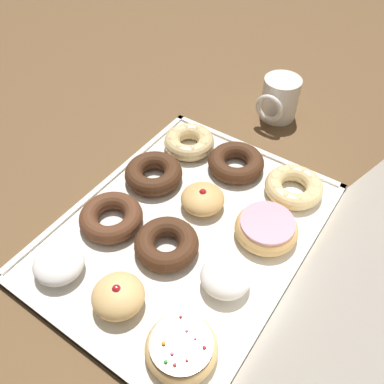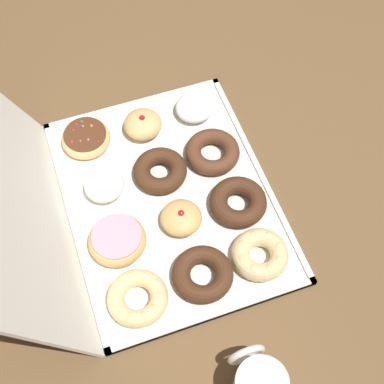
% 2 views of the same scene
% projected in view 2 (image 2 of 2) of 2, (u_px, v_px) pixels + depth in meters
% --- Properties ---
extents(ground_plane, '(3.00, 3.00, 0.00)m').
position_uv_depth(ground_plane, '(169.00, 200.00, 1.19)').
color(ground_plane, brown).
extents(donut_box, '(0.55, 0.42, 0.01)m').
position_uv_depth(donut_box, '(169.00, 199.00, 1.18)').
color(donut_box, silver).
rests_on(donut_box, ground).
extents(box_lid_open, '(0.55, 0.16, 0.38)m').
position_uv_depth(box_lid_open, '(6.00, 193.00, 0.97)').
color(box_lid_open, silver).
rests_on(box_lid_open, ground).
extents(cruller_donut_0, '(0.11, 0.11, 0.04)m').
position_uv_depth(cruller_donut_0, '(260.00, 254.00, 1.09)').
color(cruller_donut_0, '#EACC8C').
rests_on(cruller_donut_0, donut_box).
extents(chocolate_cake_ring_donut_1, '(0.12, 0.12, 0.04)m').
position_uv_depth(chocolate_cake_ring_donut_1, '(238.00, 202.00, 1.15)').
color(chocolate_cake_ring_donut_1, '#472816').
rests_on(chocolate_cake_ring_donut_1, donut_box).
extents(chocolate_cake_ring_donut_2, '(0.12, 0.12, 0.03)m').
position_uv_depth(chocolate_cake_ring_donut_2, '(212.00, 152.00, 1.22)').
color(chocolate_cake_ring_donut_2, '#59331E').
rests_on(chocolate_cake_ring_donut_2, donut_box).
extents(powdered_filled_donut_3, '(0.09, 0.09, 0.04)m').
position_uv_depth(powdered_filled_donut_3, '(194.00, 108.00, 1.28)').
color(powdered_filled_donut_3, white).
rests_on(powdered_filled_donut_3, donut_box).
extents(chocolate_cake_ring_donut_4, '(0.12, 0.12, 0.04)m').
position_uv_depth(chocolate_cake_ring_donut_4, '(203.00, 274.00, 1.07)').
color(chocolate_cake_ring_donut_4, '#472816').
rests_on(chocolate_cake_ring_donut_4, donut_box).
extents(jelly_filled_donut_5, '(0.08, 0.08, 0.05)m').
position_uv_depth(jelly_filled_donut_5, '(181.00, 218.00, 1.13)').
color(jelly_filled_donut_5, tan).
rests_on(jelly_filled_donut_5, donut_box).
extents(chocolate_cake_ring_donut_6, '(0.11, 0.11, 0.04)m').
position_uv_depth(chocolate_cake_ring_donut_6, '(161.00, 171.00, 1.19)').
color(chocolate_cake_ring_donut_6, '#472816').
rests_on(chocolate_cake_ring_donut_6, donut_box).
extents(jelly_filled_donut_7, '(0.08, 0.08, 0.05)m').
position_uv_depth(jelly_filled_donut_7, '(143.00, 124.00, 1.25)').
color(jelly_filled_donut_7, '#E5B770').
rests_on(jelly_filled_donut_7, donut_box).
extents(cruller_donut_8, '(0.12, 0.12, 0.04)m').
position_uv_depth(cruller_donut_8, '(138.00, 298.00, 1.05)').
color(cruller_donut_8, '#EACC8C').
rests_on(cruller_donut_8, donut_box).
extents(pink_frosted_donut_9, '(0.12, 0.12, 0.04)m').
position_uv_depth(pink_frosted_donut_9, '(117.00, 240.00, 1.10)').
color(pink_frosted_donut_9, tan).
rests_on(pink_frosted_donut_9, donut_box).
extents(powdered_filled_donut_10, '(0.08, 0.08, 0.05)m').
position_uv_depth(powdered_filled_donut_10, '(104.00, 185.00, 1.17)').
color(powdered_filled_donut_10, white).
rests_on(powdered_filled_donut_10, donut_box).
extents(sprinkle_donut_11, '(0.11, 0.11, 0.04)m').
position_uv_depth(sprinkle_donut_11, '(86.00, 138.00, 1.23)').
color(sprinkle_donut_11, '#E5B770').
rests_on(sprinkle_donut_11, donut_box).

